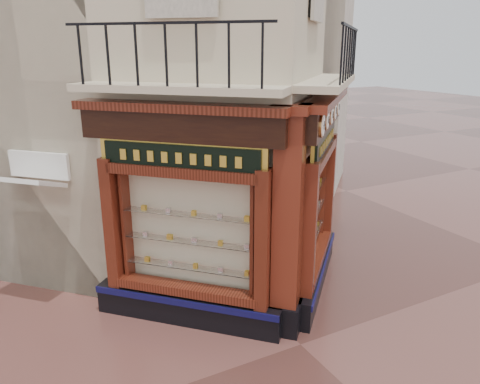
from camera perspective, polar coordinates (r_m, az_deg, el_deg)
ground at (r=8.39m, az=7.39°, el=-17.96°), size 80.00×80.00×0.00m
neighbour_left at (r=14.25m, az=-22.72°, el=18.76°), size 11.31×11.31×11.00m
neighbour_right at (r=15.61m, az=-3.29°, el=19.75°), size 11.31×11.31×11.00m
shopfront_left at (r=8.09m, az=-6.76°, el=-3.43°), size 2.86×2.86×3.98m
shopfront_right at (r=9.41m, az=9.37°, el=-0.56°), size 2.86×2.86×3.98m
corner_pilaster at (r=7.82m, az=5.83°, el=-4.38°), size 0.85×0.85×3.98m
balcony at (r=8.13m, az=2.38°, el=13.00°), size 5.94×2.97×1.03m
clock_a at (r=7.69m, az=9.94°, el=8.02°), size 0.32×0.32×0.40m
clock_b at (r=8.29m, az=10.50°, el=8.66°), size 0.29×0.29×0.36m
clock_c at (r=8.94m, az=11.02°, el=9.25°), size 0.30×0.30×0.38m
clock_d at (r=9.56m, az=11.45°, el=9.72°), size 0.31×0.31×0.39m
clock_e at (r=10.15m, az=11.81°, el=10.13°), size 0.30×0.30×0.38m
awning at (r=10.26m, az=-23.10°, el=-12.29°), size 1.46×1.46×0.33m
signboard_left at (r=7.70m, az=-7.28°, el=4.21°), size 2.12×2.12×0.57m
signboard_right at (r=9.12m, az=10.20°, el=6.13°), size 2.01×2.01×0.54m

